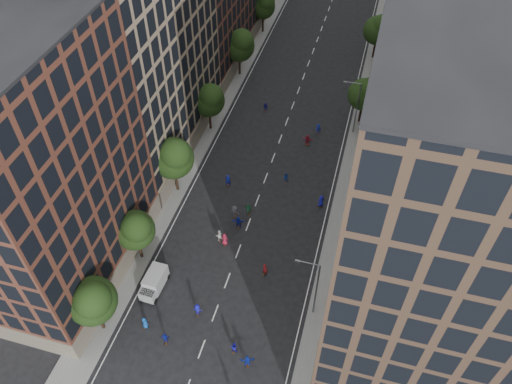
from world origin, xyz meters
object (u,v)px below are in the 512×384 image
streetlamp_far (356,105)px  skater_0 (145,323)px  streetlamp_near (315,286)px  skater_2 (234,347)px  cargo_van (154,282)px

streetlamp_far → skater_0: bearing=-113.4°
streetlamp_near → streetlamp_far: size_ratio=1.00×
skater_2 → cargo_van: bearing=-20.3°
streetlamp_near → skater_2: bearing=-136.0°
skater_2 → streetlamp_near: bearing=-132.3°
streetlamp_far → streetlamp_near: bearing=-90.0°
skater_0 → skater_2: (10.21, -0.07, -0.09)m
skater_0 → skater_2: size_ratio=1.12×
streetlamp_near → streetlamp_far: (0.00, 33.00, 0.00)m
streetlamp_near → skater_0: 18.91m
skater_0 → streetlamp_near: bearing=-144.8°
streetlamp_far → skater_0: 43.42m
streetlamp_far → skater_0: size_ratio=5.31×
streetlamp_far → cargo_van: (-18.16, -34.74, -3.96)m
cargo_van → skater_2: 12.28m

